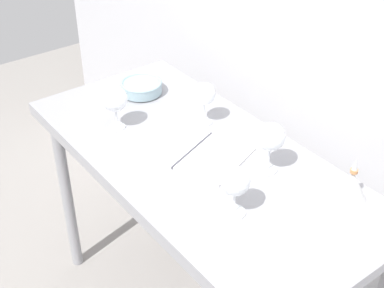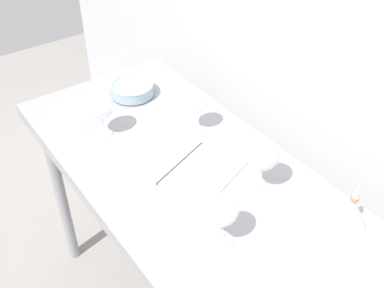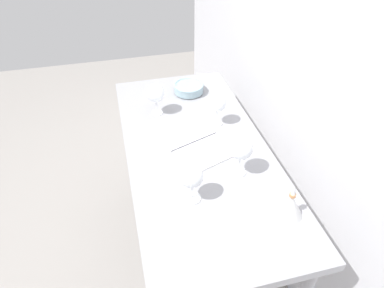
{
  "view_description": "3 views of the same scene",
  "coord_description": "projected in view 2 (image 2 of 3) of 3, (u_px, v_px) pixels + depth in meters",
  "views": [
    {
      "loc": [
        1.21,
        -0.95,
        2.0
      ],
      "look_at": [
        0.0,
        -0.04,
        0.97
      ],
      "focal_mm": 51.08,
      "sensor_mm": 36.0,
      "label": 1
    },
    {
      "loc": [
        0.94,
        -0.66,
        1.9
      ],
      "look_at": [
        -0.01,
        0.02,
        0.98
      ],
      "focal_mm": 43.72,
      "sensor_mm": 36.0,
      "label": 2
    },
    {
      "loc": [
        1.16,
        -0.32,
        1.91
      ],
      "look_at": [
        0.05,
        -0.04,
        0.96
      ],
      "focal_mm": 31.51,
      "sensor_mm": 36.0,
      "label": 3
    }
  ],
  "objects": [
    {
      "name": "decanter_funnel",
      "position": [
        351.0,
        212.0,
        1.3
      ],
      "size": [
        0.11,
        0.11,
        0.15
      ],
      "color": "silver",
      "rests_on": "steel_counter"
    },
    {
      "name": "back_wall",
      "position": [
        313.0,
        16.0,
        1.5
      ],
      "size": [
        3.8,
        0.04,
        2.6
      ],
      "primitive_type": "cube",
      "color": "#BCBCC1",
      "rests_on": "ground_plane"
    },
    {
      "name": "tasting_bowl",
      "position": [
        132.0,
        89.0,
        1.85
      ],
      "size": [
        0.17,
        0.17,
        0.05
      ],
      "color": "beige",
      "rests_on": "steel_counter"
    },
    {
      "name": "wine_glass_near_right",
      "position": [
        222.0,
        212.0,
        1.21
      ],
      "size": [
        0.09,
        0.09,
        0.16
      ],
      "color": "white",
      "rests_on": "steel_counter"
    },
    {
      "name": "open_notebook",
      "position": [
        181.0,
        163.0,
        1.54
      ],
      "size": [
        0.42,
        0.36,
        0.01
      ],
      "rotation": [
        0.0,
        0.0,
        0.34
      ],
      "color": "white",
      "rests_on": "steel_counter"
    },
    {
      "name": "wine_glass_far_right",
      "position": [
        264.0,
        156.0,
        1.37
      ],
      "size": [
        0.09,
        0.09,
        0.18
      ],
      "color": "white",
      "rests_on": "steel_counter"
    },
    {
      "name": "wine_glass_near_left",
      "position": [
        100.0,
        106.0,
        1.59
      ],
      "size": [
        0.09,
        0.09,
        0.17
      ],
      "color": "white",
      "rests_on": "steel_counter"
    },
    {
      "name": "wine_glass_far_left",
      "position": [
        195.0,
        102.0,
        1.61
      ],
      "size": [
        0.08,
        0.08,
        0.17
      ],
      "color": "white",
      "rests_on": "steel_counter"
    },
    {
      "name": "steel_counter",
      "position": [
        188.0,
        193.0,
        1.58
      ],
      "size": [
        1.4,
        0.65,
        0.9
      ],
      "color": "gray",
      "rests_on": "ground_plane"
    }
  ]
}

